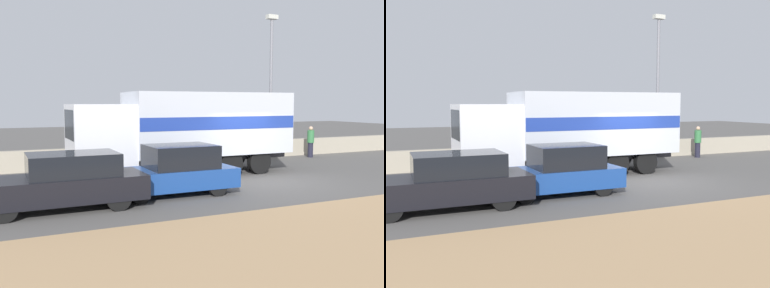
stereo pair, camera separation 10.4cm
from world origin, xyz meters
TOP-DOWN VIEW (x-y plane):
  - ground_plane at (0.00, 0.00)m, footprint 80.00×80.00m
  - stone_wall_backdrop at (0.00, 5.97)m, footprint 60.00×0.35m
  - street_lamp at (3.69, 4.80)m, footprint 0.56×0.28m
  - box_truck at (-1.72, 2.58)m, footprint 8.78×2.47m
  - car_hatchback at (-3.67, -0.61)m, footprint 4.01×1.76m
  - car_sedan_second at (-7.08, -1.14)m, footprint 4.53×1.73m
  - pedestrian at (6.35, 4.91)m, footprint 0.36×0.36m

SIDE VIEW (x-z plane):
  - ground_plane at x=0.00m, z-range 0.00..0.00m
  - stone_wall_backdrop at x=0.00m, z-range 0.00..0.90m
  - car_hatchback at x=-3.67m, z-range -0.02..1.53m
  - car_sedan_second at x=-7.08m, z-range 0.00..1.51m
  - pedestrian at x=6.35m, z-range 0.03..1.67m
  - box_truck at x=-1.72m, z-range 0.26..3.53m
  - street_lamp at x=3.69m, z-range 0.55..7.66m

